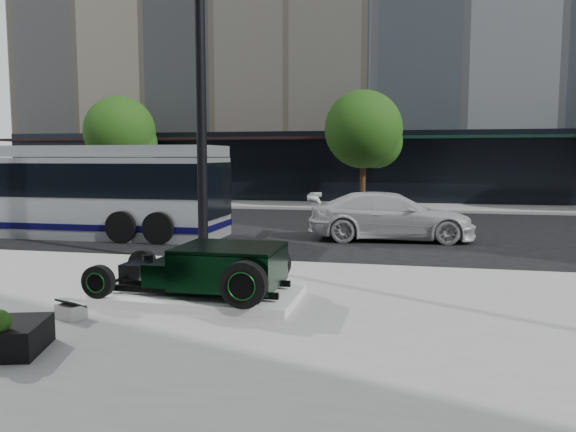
% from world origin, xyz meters
% --- Properties ---
extents(ground, '(120.00, 120.00, 0.00)m').
position_xyz_m(ground, '(0.00, 0.00, 0.00)').
color(ground, black).
rests_on(ground, ground).
extents(sidewalk_far, '(70.00, 4.00, 0.12)m').
position_xyz_m(sidewalk_far, '(0.00, 14.00, 0.06)').
color(sidewalk_far, gray).
rests_on(sidewalk_far, ground).
extents(street_trees, '(29.80, 3.80, 5.70)m').
position_xyz_m(street_trees, '(1.15, 13.07, 3.77)').
color(street_trees, black).
rests_on(street_trees, sidewalk_far).
extents(display_plinth, '(3.40, 1.80, 0.15)m').
position_xyz_m(display_plinth, '(-0.23, -5.85, 0.20)').
color(display_plinth, silver).
rests_on(display_plinth, sidewalk_near).
extents(hot_rod, '(3.22, 2.00, 0.81)m').
position_xyz_m(hot_rod, '(0.10, -5.85, 0.70)').
color(hot_rod, black).
rests_on(hot_rod, display_plinth).
extents(info_plaque, '(0.48, 0.42, 0.31)m').
position_xyz_m(info_plaque, '(-1.73, -7.33, 0.24)').
color(info_plaque, silver).
rests_on(info_plaque, sidewalk_near).
extents(lamppost, '(0.44, 0.44, 7.94)m').
position_xyz_m(lamppost, '(-1.55, -2.20, 3.79)').
color(lamppost, black).
rests_on(lamppost, sidewalk_near).
extents(transit_bus, '(12.12, 2.88, 2.92)m').
position_xyz_m(transit_bus, '(-8.55, 1.78, 1.49)').
color(transit_bus, '#B3B9BD').
rests_on(transit_bus, ground).
extents(white_sedan, '(5.27, 2.55, 1.48)m').
position_xyz_m(white_sedan, '(2.70, 2.86, 0.74)').
color(white_sedan, silver).
rests_on(white_sedan, ground).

